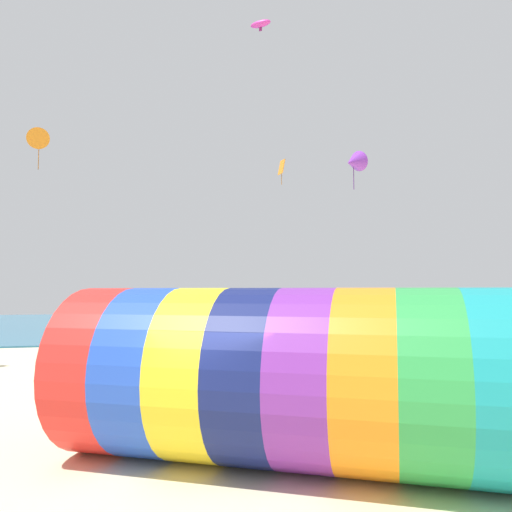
% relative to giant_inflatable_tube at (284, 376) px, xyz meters
% --- Properties ---
extents(ground_plane, '(120.00, 120.00, 0.00)m').
position_rel_giant_inflatable_tube_xyz_m(ground_plane, '(-1.23, -0.00, -1.61)').
color(ground_plane, beige).
extents(sea, '(120.00, 40.00, 0.10)m').
position_rel_giant_inflatable_tube_xyz_m(sea, '(-1.23, 41.58, -1.56)').
color(sea, teal).
rests_on(sea, ground).
extents(giant_inflatable_tube, '(8.66, 6.76, 3.23)m').
position_rel_giant_inflatable_tube_xyz_m(giant_inflatable_tube, '(0.00, 0.00, 0.00)').
color(giant_inflatable_tube, red).
rests_on(giant_inflatable_tube, ground).
extents(kite_purple_delta, '(1.33, 1.26, 1.68)m').
position_rel_giant_inflatable_tube_xyz_m(kite_purple_delta, '(6.12, 9.95, 6.91)').
color(kite_purple_delta, purple).
extents(kite_magenta_parafoil, '(1.19, 1.11, 0.62)m').
position_rel_giant_inflatable_tube_xyz_m(kite_magenta_parafoil, '(3.56, 15.52, 15.53)').
color(kite_magenta_parafoil, '#D1339E').
extents(kite_orange_delta, '(1.04, 1.09, 1.81)m').
position_rel_giant_inflatable_tube_xyz_m(kite_orange_delta, '(-6.86, 14.51, 8.22)').
color(kite_orange_delta, orange).
extents(kite_orange_diamond, '(0.26, 0.54, 1.27)m').
position_rel_giant_inflatable_tube_xyz_m(kite_orange_diamond, '(4.45, 14.74, 7.74)').
color(kite_orange_diamond, orange).
extents(bystander_near_water, '(0.42, 0.34, 1.75)m').
position_rel_giant_inflatable_tube_xyz_m(bystander_near_water, '(3.18, 10.48, -0.72)').
color(bystander_near_water, '#383D56').
rests_on(bystander_near_water, ground).
extents(bystander_mid_beach, '(0.25, 0.38, 1.67)m').
position_rel_giant_inflatable_tube_xyz_m(bystander_mid_beach, '(10.40, 12.15, -0.76)').
color(bystander_mid_beach, black).
rests_on(bystander_mid_beach, ground).
extents(bystander_far_left, '(0.24, 0.37, 1.74)m').
position_rel_giant_inflatable_tube_xyz_m(bystander_far_left, '(-1.03, 9.68, -0.72)').
color(bystander_far_left, '#726651').
rests_on(bystander_far_left, ground).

